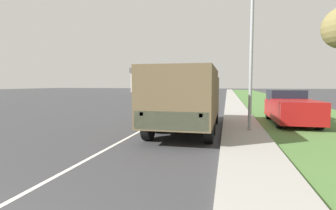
# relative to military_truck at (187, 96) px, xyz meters

# --- Properties ---
(ground_plane) EXTENTS (180.00, 180.00, 0.00)m
(ground_plane) POSITION_rel_military_truck_xyz_m (-2.04, 29.76, -1.57)
(ground_plane) COLOR #38383A
(lane_centre_stripe) EXTENTS (0.12, 120.00, 0.00)m
(lane_centre_stripe) POSITION_rel_military_truck_xyz_m (-2.04, 29.76, -1.57)
(lane_centre_stripe) COLOR silver
(lane_centre_stripe) RESTS_ON ground
(sidewalk_right) EXTENTS (1.80, 120.00, 0.12)m
(sidewalk_right) POSITION_rel_military_truck_xyz_m (2.46, 29.76, -1.51)
(sidewalk_right) COLOR #9E9B93
(sidewalk_right) RESTS_ON ground
(grass_strip_right) EXTENTS (7.00, 120.00, 0.02)m
(grass_strip_right) POSITION_rel_military_truck_xyz_m (6.86, 29.76, -1.56)
(grass_strip_right) COLOR #4C7538
(grass_strip_right) RESTS_ON ground
(military_truck) EXTENTS (2.56, 7.27, 2.74)m
(military_truck) POSITION_rel_military_truck_xyz_m (0.00, 0.00, 0.00)
(military_truck) COLOR #474C38
(military_truck) RESTS_ON ground
(car_nearest_ahead) EXTENTS (1.87, 4.65, 1.70)m
(car_nearest_ahead) POSITION_rel_military_truck_xyz_m (-3.91, 14.01, -0.81)
(car_nearest_ahead) COLOR silver
(car_nearest_ahead) RESTS_ON ground
(car_second_ahead) EXTENTS (1.89, 4.48, 1.72)m
(car_second_ahead) POSITION_rel_military_truck_xyz_m (-3.59, 29.86, -0.80)
(car_second_ahead) COLOR tan
(car_second_ahead) RESTS_ON ground
(car_third_ahead) EXTENTS (1.74, 4.08, 1.65)m
(car_third_ahead) POSITION_rel_military_truck_xyz_m (-3.94, 41.85, -0.83)
(car_third_ahead) COLOR silver
(car_third_ahead) RESTS_ON ground
(pickup_truck) EXTENTS (1.99, 5.20, 1.75)m
(pickup_truck) POSITION_rel_military_truck_xyz_m (5.06, 3.60, -0.70)
(pickup_truck) COLOR maroon
(pickup_truck) RESTS_ON grass_strip_right
(lamp_post) EXTENTS (1.69, 0.24, 6.47)m
(lamp_post) POSITION_rel_military_truck_xyz_m (2.48, 0.23, 2.44)
(lamp_post) COLOR gray
(lamp_post) RESTS_ON sidewalk_right
(building_distant) EXTENTS (14.37, 11.10, 6.34)m
(building_distant) POSITION_rel_military_truck_xyz_m (-16.01, 58.47, 1.64)
(building_distant) COLOR beige
(building_distant) RESTS_ON ground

